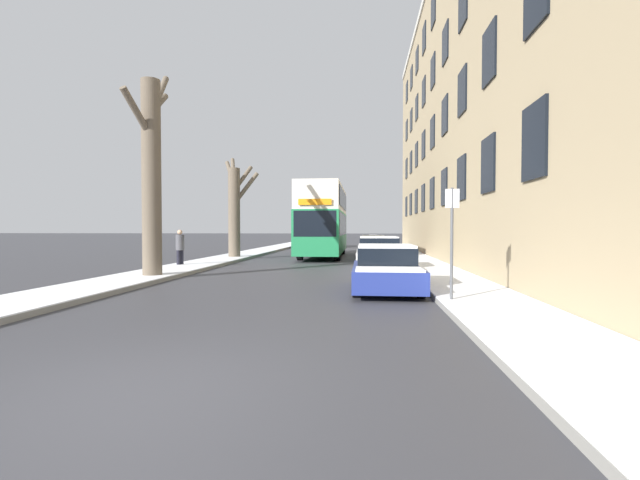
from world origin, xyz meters
name	(u,v)px	position (x,y,z in m)	size (l,w,h in m)	color
ground_plane	(137,392)	(0.00, 0.00, 0.00)	(320.00, 320.00, 0.00)	#38383D
sidewalk_left	(305,242)	(-5.39, 53.00, 0.08)	(2.28, 130.00, 0.16)	gray
sidewalk_right	(385,242)	(5.39, 53.00, 0.08)	(2.28, 130.00, 0.16)	gray
terrace_facade_right	(514,106)	(11.02, 21.06, 8.81)	(9.10, 38.18, 17.61)	tan
bare_tree_left_0	(152,170)	(-5.06, 10.25, 3.93)	(0.91, 3.68, 7.98)	brown
bare_tree_left_1	(235,207)	(-5.14, 20.47, 3.13)	(2.55, 2.68, 6.37)	brown
double_decker_bus	(324,218)	(-0.03, 22.89, 2.51)	(2.54, 10.27, 4.45)	#1E7A47
parked_car_0	(386,270)	(3.15, 8.04, 0.62)	(1.89, 4.02, 1.34)	navy
parked_car_1	(379,255)	(3.15, 13.90, 0.69)	(1.86, 4.42, 1.48)	silver
parked_car_2	(375,250)	(3.15, 19.69, 0.63)	(1.86, 3.96, 1.36)	#9EA3AD
parked_car_3	(373,246)	(3.15, 24.71, 0.64)	(1.74, 4.40, 1.38)	maroon
oncoming_van	(312,234)	(-2.38, 36.35, 1.31)	(1.99, 4.84, 2.43)	#333842
pedestrian_left_sidewalk	(180,247)	(-5.93, 14.53, 0.97)	(0.38, 0.38, 1.76)	black
street_sign_post	(452,239)	(4.55, 5.77, 1.58)	(0.32, 0.07, 2.76)	#4C4F54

